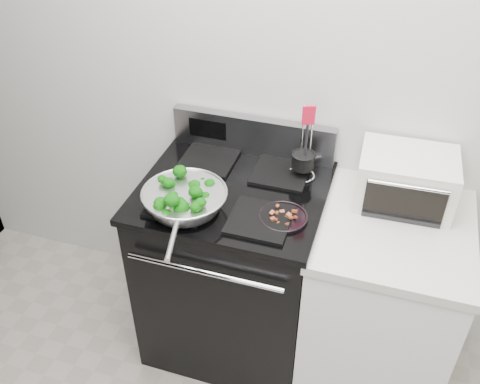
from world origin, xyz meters
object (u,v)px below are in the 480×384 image
at_px(bacon_plate, 283,215).
at_px(toaster_oven, 406,179).
at_px(skillet, 185,199).
at_px(utensil_holder, 303,164).
at_px(gas_range, 233,266).

bearing_deg(bacon_plate, toaster_oven, 34.35).
bearing_deg(toaster_oven, skillet, -158.20).
relative_size(utensil_holder, toaster_oven, 0.90).
relative_size(bacon_plate, utensil_holder, 0.55).
distance_m(gas_range, bacon_plate, 0.56).
bearing_deg(toaster_oven, utensil_holder, 177.60).
height_order(skillet, toaster_oven, toaster_oven).
height_order(gas_range, bacon_plate, gas_range).
bearing_deg(toaster_oven, gas_range, -168.08).
relative_size(bacon_plate, toaster_oven, 0.50).
bearing_deg(utensil_holder, gas_range, -166.91).
bearing_deg(skillet, toaster_oven, 10.22).
bearing_deg(gas_range, bacon_plate, -27.06).
xyz_separation_m(gas_range, utensil_holder, (0.26, 0.17, 0.53)).
relative_size(skillet, toaster_oven, 1.38).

